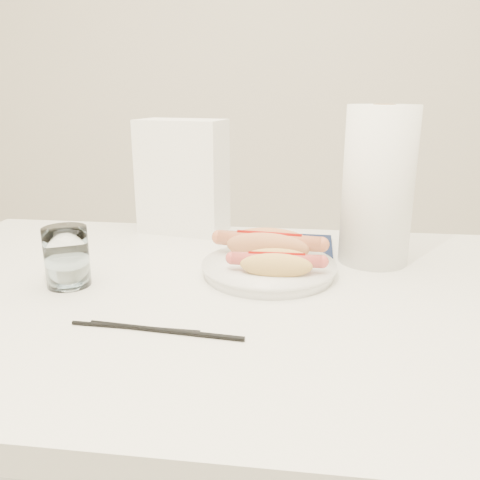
# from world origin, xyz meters

# --- Properties ---
(table) EXTENTS (1.20, 0.80, 0.75)m
(table) POSITION_xyz_m (0.00, 0.00, 0.69)
(table) COLOR white
(table) RESTS_ON ground
(plate) EXTENTS (0.30, 0.30, 0.02)m
(plate) POSITION_xyz_m (0.11, 0.08, 0.76)
(plate) COLOR white
(plate) RESTS_ON table
(hotdog_left) EXTENTS (0.20, 0.09, 0.05)m
(hotdog_left) POSITION_xyz_m (0.10, 0.12, 0.79)
(hotdog_left) COLOR tan
(hotdog_left) RESTS_ON plate
(hotdog_right) EXTENTS (0.15, 0.06, 0.04)m
(hotdog_right) POSITION_xyz_m (0.12, 0.03, 0.79)
(hotdog_right) COLOR #E8B45A
(hotdog_right) RESTS_ON plate
(water_glass) EXTENTS (0.07, 0.07, 0.10)m
(water_glass) POSITION_xyz_m (-0.23, -0.01, 0.80)
(water_glass) COLOR silver
(water_glass) RESTS_ON table
(chopstick_near) EXTENTS (0.19, 0.01, 0.01)m
(chopstick_near) POSITION_xyz_m (-0.06, -0.16, 0.75)
(chopstick_near) COLOR black
(chopstick_near) RESTS_ON table
(chopstick_far) EXTENTS (0.22, 0.03, 0.01)m
(chopstick_far) POSITION_xyz_m (-0.02, -0.16, 0.75)
(chopstick_far) COLOR black
(chopstick_far) RESTS_ON table
(napkin_box) EXTENTS (0.21, 0.14, 0.26)m
(napkin_box) POSITION_xyz_m (-0.11, 0.35, 0.88)
(napkin_box) COLOR white
(napkin_box) RESTS_ON table
(navy_napkin) EXTENTS (0.16, 0.16, 0.01)m
(navy_napkin) POSITION_xyz_m (0.15, 0.25, 0.75)
(navy_napkin) COLOR #111B37
(navy_napkin) RESTS_ON table
(paper_towel_roll) EXTENTS (0.17, 0.17, 0.30)m
(paper_towel_roll) POSITION_xyz_m (0.30, 0.18, 0.90)
(paper_towel_roll) COLOR white
(paper_towel_roll) RESTS_ON table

